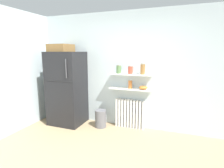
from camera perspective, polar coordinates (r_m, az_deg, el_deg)
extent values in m
plane|color=#9E8460|center=(3.09, -2.75, -23.55)|extent=(7.04, 7.04, 0.00)
cube|color=silver|center=(4.06, 5.77, 4.31)|extent=(7.04, 0.10, 2.60)
cube|color=black|center=(4.38, -14.23, -1.35)|extent=(0.77, 0.68, 1.72)
cube|color=#262628|center=(4.06, -17.10, 0.94)|extent=(0.76, 0.01, 0.01)
cylinder|color=#4C4C51|center=(3.87, -14.54, 4.80)|extent=(0.02, 0.02, 0.40)
cube|color=olive|center=(4.36, -16.07, 11.06)|extent=(0.46, 0.47, 0.17)
cube|color=white|center=(4.22, 1.69, -8.98)|extent=(0.05, 0.12, 0.65)
cube|color=white|center=(4.20, 2.58, -9.09)|extent=(0.05, 0.12, 0.65)
cube|color=white|center=(4.18, 3.49, -9.19)|extent=(0.05, 0.12, 0.65)
cube|color=white|center=(4.16, 4.40, -9.29)|extent=(0.05, 0.12, 0.65)
cube|color=white|center=(4.14, 5.32, -9.39)|extent=(0.05, 0.12, 0.65)
cube|color=white|center=(4.13, 6.25, -9.48)|extent=(0.05, 0.12, 0.65)
cube|color=white|center=(4.11, 7.19, -9.58)|extent=(0.05, 0.12, 0.65)
cube|color=white|center=(4.10, 8.14, -9.67)|extent=(0.05, 0.12, 0.65)
cube|color=white|center=(4.09, 9.09, -9.76)|extent=(0.05, 0.12, 0.65)
cube|color=white|center=(4.07, 10.04, -9.85)|extent=(0.05, 0.12, 0.65)
cube|color=white|center=(3.95, 5.83, -1.63)|extent=(0.94, 0.22, 0.02)
cube|color=white|center=(3.90, 5.91, 3.07)|extent=(0.94, 0.22, 0.02)
cylinder|color=#5B7F4C|center=(3.96, 2.18, 4.66)|extent=(0.11, 0.11, 0.17)
cylinder|color=gray|center=(3.95, 2.19, 6.04)|extent=(0.10, 0.10, 0.02)
cylinder|color=#C64C38|center=(3.89, 5.94, 4.44)|extent=(0.10, 0.10, 0.16)
cylinder|color=gray|center=(3.88, 5.97, 5.78)|extent=(0.10, 0.10, 0.02)
cylinder|color=olive|center=(3.83, 9.84, 4.64)|extent=(0.10, 0.10, 0.21)
cylinder|color=gray|center=(3.82, 9.89, 6.40)|extent=(0.09, 0.09, 0.02)
cylinder|color=#CC7033|center=(3.93, 5.86, -0.19)|extent=(0.08, 0.08, 0.18)
ellipsoid|color=orange|center=(3.88, 10.00, -1.15)|extent=(0.18, 0.18, 0.08)
cylinder|color=slate|center=(4.18, -3.66, -11.01)|extent=(0.26, 0.26, 0.40)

